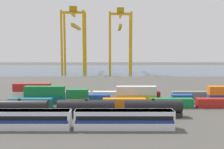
{
  "coord_description": "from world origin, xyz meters",
  "views": [
    {
      "loc": [
        -7.27,
        -68.99,
        16.26
      ],
      "look_at": [
        -7.43,
        38.75,
        5.36
      ],
      "focal_mm": 39.35,
      "sensor_mm": 36.0,
      "label": 1
    }
  ],
  "objects_px": {
    "shipping_container_10": "(91,99)",
    "shipping_container_13": "(182,99)",
    "gantry_crane_central": "(121,34)",
    "shipping_container_0": "(31,103)",
    "gantry_crane_west": "(75,33)",
    "passenger_train": "(73,119)",
    "freight_tank_row": "(87,108)",
    "shipping_container_1": "(78,103)"
  },
  "relations": [
    {
      "from": "shipping_container_13",
      "to": "gantry_crane_central",
      "type": "relative_size",
      "value": 0.14
    },
    {
      "from": "freight_tank_row",
      "to": "gantry_crane_central",
      "type": "xyz_separation_m",
      "value": [
        11.91,
        112.46,
        24.82
      ]
    },
    {
      "from": "shipping_container_10",
      "to": "shipping_container_13",
      "type": "bearing_deg",
      "value": 0.0
    },
    {
      "from": "shipping_container_0",
      "to": "shipping_container_10",
      "type": "distance_m",
      "value": 17.42
    },
    {
      "from": "passenger_train",
      "to": "shipping_container_0",
      "type": "distance_m",
      "value": 24.04
    },
    {
      "from": "freight_tank_row",
      "to": "shipping_container_13",
      "type": "relative_size",
      "value": 7.7
    },
    {
      "from": "shipping_container_0",
      "to": "gantry_crane_west",
      "type": "xyz_separation_m",
      "value": [
        -3.06,
        103.22,
        26.21
      ]
    },
    {
      "from": "shipping_container_0",
      "to": "gantry_crane_west",
      "type": "height_order",
      "value": "gantry_crane_west"
    },
    {
      "from": "shipping_container_10",
      "to": "gantry_crane_central",
      "type": "xyz_separation_m",
      "value": [
        12.19,
        97.19,
        25.63
      ]
    },
    {
      "from": "shipping_container_0",
      "to": "gantry_crane_west",
      "type": "bearing_deg",
      "value": 91.7
    },
    {
      "from": "passenger_train",
      "to": "shipping_container_13",
      "type": "height_order",
      "value": "passenger_train"
    },
    {
      "from": "shipping_container_10",
      "to": "gantry_crane_west",
      "type": "relative_size",
      "value": 0.27
    },
    {
      "from": "shipping_container_10",
      "to": "shipping_container_13",
      "type": "height_order",
      "value": "same"
    },
    {
      "from": "shipping_container_1",
      "to": "gantry_crane_central",
      "type": "bearing_deg",
      "value": 81.51
    },
    {
      "from": "gantry_crane_west",
      "to": "gantry_crane_central",
      "type": "xyz_separation_m",
      "value": [
        31.66,
        -0.19,
        -0.58
      ]
    },
    {
      "from": "gantry_crane_west",
      "to": "gantry_crane_central",
      "type": "distance_m",
      "value": 31.67
    },
    {
      "from": "gantry_crane_central",
      "to": "shipping_container_10",
      "type": "bearing_deg",
      "value": -97.15
    },
    {
      "from": "shipping_container_0",
      "to": "shipping_container_13",
      "type": "xyz_separation_m",
      "value": [
        44.4,
        5.84,
        0.0
      ]
    },
    {
      "from": "shipping_container_1",
      "to": "shipping_container_13",
      "type": "distance_m",
      "value": 31.71
    },
    {
      "from": "shipping_container_0",
      "to": "shipping_container_10",
      "type": "xyz_separation_m",
      "value": [
        16.41,
        5.84,
        0.0
      ]
    },
    {
      "from": "passenger_train",
      "to": "shipping_container_1",
      "type": "xyz_separation_m",
      "value": [
        -1.66,
        18.85,
        -0.84
      ]
    },
    {
      "from": "shipping_container_10",
      "to": "gantry_crane_west",
      "type": "distance_m",
      "value": 102.7
    },
    {
      "from": "shipping_container_13",
      "to": "gantry_crane_west",
      "type": "relative_size",
      "value": 0.13
    },
    {
      "from": "gantry_crane_west",
      "to": "shipping_container_13",
      "type": "bearing_deg",
      "value": -64.01
    },
    {
      "from": "passenger_train",
      "to": "gantry_crane_west",
      "type": "xyz_separation_m",
      "value": [
        -17.95,
        122.07,
        25.37
      ]
    },
    {
      "from": "passenger_train",
      "to": "shipping_container_13",
      "type": "distance_m",
      "value": 38.49
    },
    {
      "from": "shipping_container_0",
      "to": "gantry_crane_central",
      "type": "height_order",
      "value": "gantry_crane_central"
    },
    {
      "from": "shipping_container_13",
      "to": "gantry_crane_central",
      "type": "xyz_separation_m",
      "value": [
        -15.8,
        97.19,
        25.63
      ]
    },
    {
      "from": "shipping_container_0",
      "to": "gantry_crane_west",
      "type": "distance_m",
      "value": 106.54
    },
    {
      "from": "passenger_train",
      "to": "freight_tank_row",
      "type": "relative_size",
      "value": 0.89
    },
    {
      "from": "shipping_container_1",
      "to": "gantry_crane_central",
      "type": "distance_m",
      "value": 107.28
    },
    {
      "from": "shipping_container_0",
      "to": "shipping_container_10",
      "type": "height_order",
      "value": "same"
    },
    {
      "from": "freight_tank_row",
      "to": "shipping_container_1",
      "type": "bearing_deg",
      "value": 110.14
    },
    {
      "from": "shipping_container_13",
      "to": "shipping_container_10",
      "type": "bearing_deg",
      "value": 180.0
    },
    {
      "from": "passenger_train",
      "to": "freight_tank_row",
      "type": "height_order",
      "value": "freight_tank_row"
    },
    {
      "from": "shipping_container_1",
      "to": "shipping_container_10",
      "type": "bearing_deg",
      "value": 61.45
    },
    {
      "from": "freight_tank_row",
      "to": "gantry_crane_central",
      "type": "distance_m",
      "value": 115.78
    },
    {
      "from": "passenger_train",
      "to": "gantry_crane_central",
      "type": "relative_size",
      "value": 0.94
    },
    {
      "from": "freight_tank_row",
      "to": "shipping_container_0",
      "type": "distance_m",
      "value": 19.18
    },
    {
      "from": "shipping_container_0",
      "to": "gantry_crane_west",
      "type": "relative_size",
      "value": 0.27
    },
    {
      "from": "passenger_train",
      "to": "shipping_container_10",
      "type": "relative_size",
      "value": 3.43
    },
    {
      "from": "shipping_container_13",
      "to": "gantry_crane_west",
      "type": "height_order",
      "value": "gantry_crane_west"
    }
  ]
}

